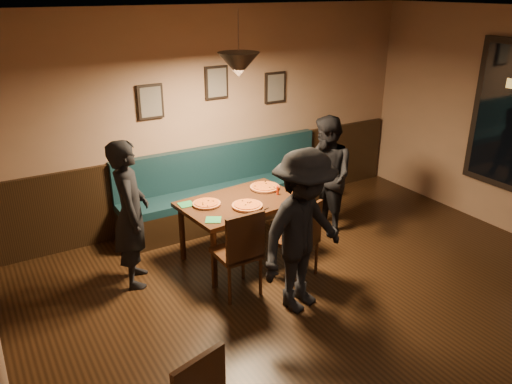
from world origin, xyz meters
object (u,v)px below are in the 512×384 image
booth_bench (228,186)px  diner_front (303,232)px  tabasco_bottle (278,190)px  dining_table (241,229)px  diner_right (326,176)px  chair_near_right (296,239)px  chair_near_left (236,251)px  soda_glass (301,193)px  diner_left (131,214)px

booth_bench → diner_front: size_ratio=1.82×
diner_front → tabasco_bottle: bearing=53.0°
dining_table → diner_right: size_ratio=0.87×
chair_near_right → tabasco_bottle: bearing=54.4°
diner_right → diner_front: (-1.24, -1.22, 0.06)m
chair_near_left → diner_front: 0.78m
dining_table → diner_right: diner_right is taller
chair_near_right → diner_front: 0.69m
soda_glass → diner_left: bearing=167.6°
diner_left → tabasco_bottle: bearing=-77.9°
chair_near_left → soda_glass: bearing=16.9°
dining_table → chair_near_right: 0.75m
chair_near_left → booth_bench: bearing=64.3°
chair_near_right → diner_left: 1.78m
booth_bench → chair_near_right: 1.63m
diner_right → diner_front: bearing=-36.8°
booth_bench → dining_table: bearing=-109.8°
diner_right → soda_glass: diner_right is taller
diner_right → booth_bench: bearing=-126.2°
booth_bench → soda_glass: (0.29, -1.26, 0.29)m
chair_near_right → diner_left: (-1.55, 0.79, 0.35)m
booth_bench → chair_near_right: booth_bench is taller
dining_table → tabasco_bottle: bearing=-13.5°
diner_left → tabasco_bottle: 1.72m
booth_bench → chair_near_left: booth_bench is taller
diner_left → diner_front: bearing=-117.6°
dining_table → diner_right: (1.27, 0.03, 0.41)m
booth_bench → diner_right: diner_right is taller
soda_glass → dining_table: bearing=154.1°
booth_bench → diner_front: (-0.31, -2.14, 0.33)m
chair_near_right → tabasco_bottle: 0.72m
booth_bench → diner_front: bearing=-98.4°
chair_near_right → tabasco_bottle: size_ratio=7.01×
booth_bench → dining_table: (-0.34, -0.95, -0.14)m
dining_table → diner_left: 1.33m
chair_near_left → tabasco_bottle: bearing=32.6°
booth_bench → chair_near_left: (-0.75, -1.58, -0.02)m
diner_front → soda_glass: size_ratio=11.51×
chair_near_left → diner_front: size_ratio=0.58×
diner_right → diner_front: diner_front is taller
diner_left → soda_glass: size_ratio=11.19×
booth_bench → diner_left: diner_left is taller
chair_near_left → diner_right: 1.82m
dining_table → chair_near_right: size_ratio=1.49×
dining_table → chair_near_right: (0.30, -0.68, 0.09)m
diner_front → soda_glass: diner_front is taller
diner_left → diner_front: diner_front is taller
tabasco_bottle → diner_front: bearing=-111.4°
chair_near_left → diner_left: size_ratio=0.60×
chair_near_right → diner_front: size_ratio=0.54×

